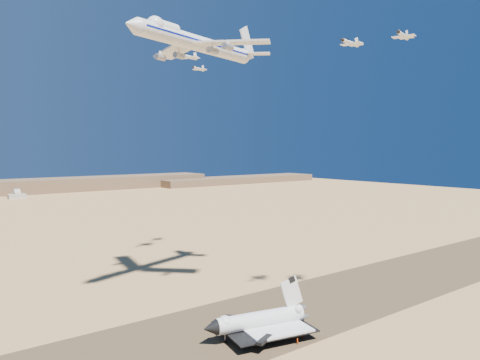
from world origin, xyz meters
TOP-DOWN VIEW (x-y plane):
  - ground at (0.00, 0.00)m, footprint 1200.00×1200.00m
  - runway at (0.00, 0.00)m, footprint 600.00×50.00m
  - ridgeline at (65.32, 527.31)m, footprint 960.00×90.00m
  - shuttle at (3.99, -10.57)m, footprint 36.51×27.45m
  - carrier_747 at (9.85, 35.58)m, footprint 76.34×56.86m
  - crew_a at (9.26, -22.49)m, footprint 0.47×0.70m
  - crew_b at (14.05, -19.95)m, footprint 0.88×1.02m
  - crew_c at (12.60, -17.70)m, footprint 0.93×1.04m
  - chase_jet_a at (43.15, -13.40)m, footprint 14.05×8.01m
  - chase_jet_b at (56.86, -25.31)m, footprint 14.30×8.37m
  - chase_jet_c at (35.59, 82.13)m, footprint 15.74×9.28m
  - chase_jet_d at (49.67, 94.38)m, footprint 13.02×8.50m

SIDE VIEW (x-z plane):
  - ground at x=0.00m, z-range 0.00..0.00m
  - runway at x=0.00m, z-range 0.00..0.06m
  - crew_c at x=12.60m, z-range 0.06..1.65m
  - crew_b at x=14.05m, z-range 0.06..1.88m
  - crew_a at x=9.26m, z-range 0.06..1.96m
  - shuttle at x=3.99m, z-range -4.16..13.83m
  - ridgeline at x=65.32m, z-range -1.37..16.63m
  - chase_jet_a at x=43.15m, z-range 95.21..98.76m
  - chase_jet_b at x=56.86m, z-range 97.58..101.23m
  - carrier_747 at x=9.85m, z-range 91.47..110.60m
  - chase_jet_d at x=49.67m, z-range 101.11..104.53m
  - chase_jet_c at x=35.59m, z-range 103.75..107.79m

